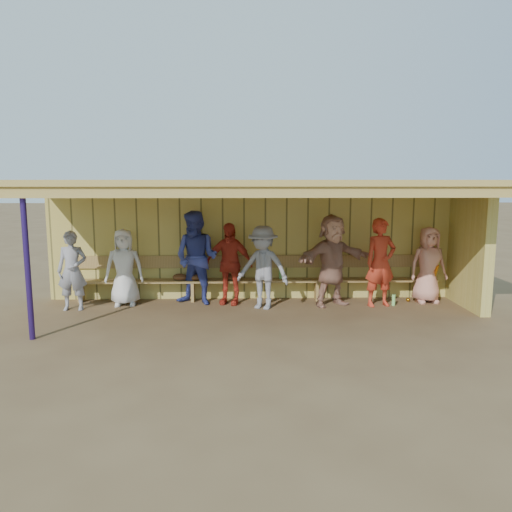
{
  "coord_description": "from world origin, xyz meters",
  "views": [
    {
      "loc": [
        -0.28,
        -9.11,
        2.51
      ],
      "look_at": [
        0.0,
        0.35,
        1.05
      ],
      "focal_mm": 35.0,
      "sensor_mm": 36.0,
      "label": 1
    }
  ],
  "objects": [
    {
      "name": "dugout_equipment",
      "position": [
        -0.3,
        0.99,
        0.49
      ],
      "size": [
        5.42,
        0.62,
        0.8
      ],
      "color": "orange",
      "rests_on": "ground"
    },
    {
      "name": "player_f",
      "position": [
        1.52,
        0.62,
        0.92
      ],
      "size": [
        1.77,
        1.19,
        1.83
      ],
      "primitive_type": "imported",
      "rotation": [
        0.0,
        0.0,
        0.42
      ],
      "color": "tan",
      "rests_on": "ground"
    },
    {
      "name": "player_e",
      "position": [
        0.14,
        0.41,
        0.81
      ],
      "size": [
        1.21,
        0.98,
        1.63
      ],
      "primitive_type": "imported",
      "rotation": [
        0.0,
        0.0,
        -0.43
      ],
      "color": "gray",
      "rests_on": "ground"
    },
    {
      "name": "ground",
      "position": [
        0.0,
        0.0,
        0.0
      ],
      "size": [
        90.0,
        90.0,
        0.0
      ],
      "primitive_type": "plane",
      "color": "brown",
      "rests_on": "ground"
    },
    {
      "name": "player_b",
      "position": [
        -2.63,
        0.77,
        0.77
      ],
      "size": [
        0.8,
        0.57,
        1.54
      ],
      "primitive_type": "imported",
      "rotation": [
        0.0,
        0.0,
        0.12
      ],
      "color": "silver",
      "rests_on": "ground"
    },
    {
      "name": "player_c",
      "position": [
        -1.18,
        0.8,
        0.94
      ],
      "size": [
        1.12,
        1.0,
        1.89
      ],
      "primitive_type": "imported",
      "rotation": [
        0.0,
        0.0,
        -0.38
      ],
      "color": "#374197",
      "rests_on": "ground"
    },
    {
      "name": "player_h",
      "position": [
        3.53,
        0.81,
        0.78
      ],
      "size": [
        0.8,
        0.56,
        1.56
      ],
      "primitive_type": "imported",
      "rotation": [
        0.0,
        0.0,
        0.08
      ],
      "color": "tan",
      "rests_on": "ground"
    },
    {
      "name": "player_a",
      "position": [
        -3.53,
        0.41,
        0.77
      ],
      "size": [
        0.58,
        0.4,
        1.54
      ],
      "primitive_type": "imported",
      "rotation": [
        0.0,
        0.0,
        0.06
      ],
      "color": "gray",
      "rests_on": "ground"
    },
    {
      "name": "bench",
      "position": [
        0.0,
        1.12,
        0.53
      ],
      "size": [
        7.6,
        0.34,
        0.93
      ],
      "color": "#A98648",
      "rests_on": "ground"
    },
    {
      "name": "player_d",
      "position": [
        -0.53,
        0.81,
        0.83
      ],
      "size": [
        1.04,
        0.66,
        1.65
      ],
      "primitive_type": "imported",
      "rotation": [
        0.0,
        0.0,
        -0.28
      ],
      "color": "#B72E1D",
      "rests_on": "ground"
    },
    {
      "name": "dugout_structure",
      "position": [
        0.39,
        0.69,
        1.69
      ],
      "size": [
        8.8,
        3.2,
        2.5
      ],
      "color": "#C8B555",
      "rests_on": "ground"
    },
    {
      "name": "player_g",
      "position": [
        2.47,
        0.55,
        0.88
      ],
      "size": [
        0.72,
        0.56,
        1.75
      ],
      "primitive_type": "imported",
      "rotation": [
        0.0,
        0.0,
        0.23
      ],
      "color": "red",
      "rests_on": "ground"
    }
  ]
}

